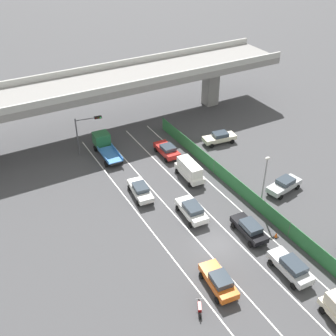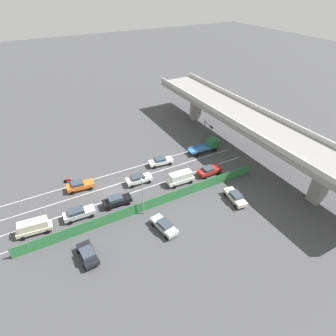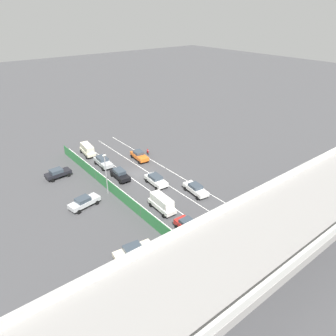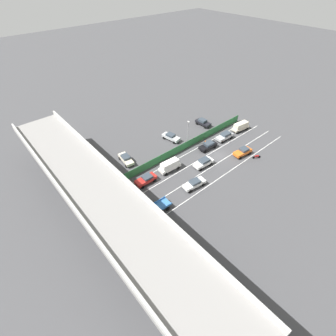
# 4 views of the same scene
# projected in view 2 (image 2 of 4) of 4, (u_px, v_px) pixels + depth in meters

# --- Properties ---
(ground_plane) EXTENTS (300.00, 300.00, 0.00)m
(ground_plane) POSITION_uv_depth(u_px,v_px,m) (112.00, 192.00, 47.88)
(ground_plane) COLOR #424244
(lane_line_left_edge) EXTENTS (0.14, 44.43, 0.01)m
(lane_line_left_edge) POSITION_uv_depth(u_px,v_px,m) (125.00, 170.00, 53.21)
(lane_line_left_edge) COLOR silver
(lane_line_left_edge) RESTS_ON ground
(lane_line_mid_left) EXTENTS (0.14, 44.43, 0.01)m
(lane_line_mid_left) POSITION_uv_depth(u_px,v_px,m) (132.00, 180.00, 50.76)
(lane_line_mid_left) COLOR silver
(lane_line_mid_left) RESTS_ON ground
(lane_line_mid_right) EXTENTS (0.14, 44.43, 0.01)m
(lane_line_mid_right) POSITION_uv_depth(u_px,v_px,m) (139.00, 190.00, 48.30)
(lane_line_mid_right) COLOR silver
(lane_line_mid_right) RESTS_ON ground
(lane_line_right_edge) EXTENTS (0.14, 44.43, 0.01)m
(lane_line_right_edge) POSITION_uv_depth(u_px,v_px,m) (148.00, 202.00, 45.85)
(lane_line_right_edge) COLOR silver
(lane_line_right_edge) RESTS_ON ground
(elevated_overpass) EXTENTS (55.75, 8.87, 8.45)m
(elevated_overpass) POSITION_uv_depth(u_px,v_px,m) (247.00, 121.00, 55.20)
(elevated_overpass) COLOR gray
(elevated_overpass) RESTS_ON ground
(green_fence) EXTENTS (0.10, 40.53, 1.87)m
(green_fence) POSITION_uv_depth(u_px,v_px,m) (152.00, 204.00, 44.14)
(green_fence) COLOR #2D753D
(green_fence) RESTS_ON ground
(car_sedan_white) EXTENTS (2.27, 4.64, 1.65)m
(car_sedan_white) POSITION_uv_depth(u_px,v_px,m) (139.00, 179.00, 49.48)
(car_sedan_white) COLOR white
(car_sedan_white) RESTS_ON ground
(car_sedan_red) EXTENTS (2.09, 4.42, 1.60)m
(car_sedan_red) POSITION_uv_depth(u_px,v_px,m) (209.00, 170.00, 51.63)
(car_sedan_red) COLOR red
(car_sedan_red) RESTS_ON ground
(car_van_cream) EXTENTS (2.33, 4.96, 2.17)m
(car_van_cream) POSITION_uv_depth(u_px,v_px,m) (34.00, 226.00, 39.75)
(car_van_cream) COLOR beige
(car_van_cream) RESTS_ON ground
(car_van_white) EXTENTS (2.13, 4.91, 2.28)m
(car_van_white) POSITION_uv_depth(u_px,v_px,m) (181.00, 177.00, 49.18)
(car_van_white) COLOR silver
(car_van_white) RESTS_ON ground
(car_taxi_orange) EXTENTS (2.37, 4.65, 1.67)m
(car_taxi_orange) POSITION_uv_depth(u_px,v_px,m) (80.00, 185.00, 47.98)
(car_taxi_orange) COLOR orange
(car_taxi_orange) RESTS_ON ground
(car_sedan_black) EXTENTS (2.15, 4.69, 1.64)m
(car_sedan_black) POSITION_uv_depth(u_px,v_px,m) (117.00, 200.00, 44.80)
(car_sedan_black) COLOR black
(car_sedan_black) RESTS_ON ground
(car_sedan_silver) EXTENTS (2.13, 4.75, 1.72)m
(car_sedan_silver) POSITION_uv_depth(u_px,v_px,m) (79.00, 213.00, 42.41)
(car_sedan_silver) COLOR #B7BABC
(car_sedan_silver) RESTS_ON ground
(car_hatchback_white) EXTENTS (2.34, 4.84, 1.55)m
(car_hatchback_white) POSITION_uv_depth(u_px,v_px,m) (161.00, 161.00, 54.21)
(car_hatchback_white) COLOR silver
(car_hatchback_white) RESTS_ON ground
(flatbed_truck_blue) EXTENTS (2.51, 6.46, 2.47)m
(flatbed_truck_blue) POSITION_uv_depth(u_px,v_px,m) (208.00, 145.00, 58.32)
(flatbed_truck_blue) COLOR black
(flatbed_truck_blue) RESTS_ON ground
(motorcycle) EXTENTS (1.05, 1.76, 0.93)m
(motorcycle) POSITION_uv_depth(u_px,v_px,m) (69.00, 181.00, 49.78)
(motorcycle) COLOR black
(motorcycle) RESTS_ON ground
(parked_sedan_dark) EXTENTS (4.29, 2.20, 1.64)m
(parked_sedan_dark) POSITION_uv_depth(u_px,v_px,m) (88.00, 254.00, 36.26)
(parked_sedan_dark) COLOR black
(parked_sedan_dark) RESTS_ON ground
(parked_wagon_silver) EXTENTS (4.84, 2.56, 1.63)m
(parked_wagon_silver) POSITION_uv_depth(u_px,v_px,m) (164.00, 225.00, 40.37)
(parked_wagon_silver) COLOR #B2B5B7
(parked_wagon_silver) RESTS_ON ground
(parked_sedan_cream) EXTENTS (4.87, 2.40, 1.60)m
(parked_sedan_cream) POSITION_uv_depth(u_px,v_px,m) (235.00, 197.00, 45.57)
(parked_sedan_cream) COLOR beige
(parked_sedan_cream) RESTS_ON ground
(traffic_light) EXTENTS (3.49, 0.86, 5.46)m
(traffic_light) POSITION_uv_depth(u_px,v_px,m) (207.00, 129.00, 58.62)
(traffic_light) COLOR #47474C
(traffic_light) RESTS_ON ground
(street_lamp) EXTENTS (0.60, 0.36, 6.69)m
(street_lamp) POSITION_uv_depth(u_px,v_px,m) (143.00, 193.00, 41.30)
(street_lamp) COLOR gray
(street_lamp) RESTS_ON ground
(traffic_cone) EXTENTS (0.47, 0.47, 0.57)m
(traffic_cone) POSITION_uv_depth(u_px,v_px,m) (112.00, 215.00, 42.91)
(traffic_cone) COLOR orange
(traffic_cone) RESTS_ON ground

